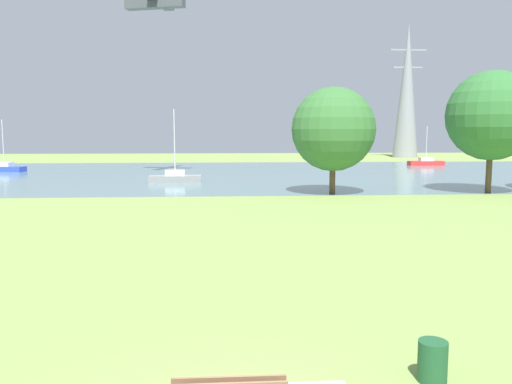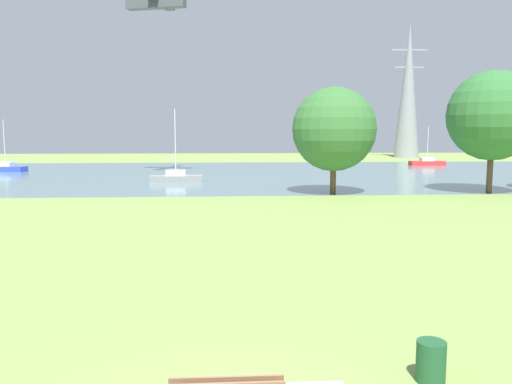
{
  "view_description": "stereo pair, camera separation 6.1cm",
  "coord_description": "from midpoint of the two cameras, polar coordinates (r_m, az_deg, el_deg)",
  "views": [
    {
      "loc": [
        -0.07,
        -7.55,
        4.8
      ],
      "look_at": [
        1.33,
        14.15,
        2.2
      ],
      "focal_mm": 36.25,
      "sensor_mm": 36.0,
      "label": 1
    },
    {
      "loc": [
        -0.01,
        -7.56,
        4.8
      ],
      "look_at": [
        1.33,
        14.15,
        2.2
      ],
      "focal_mm": 36.25,
      "sensor_mm": 36.0,
      "label": 2
    }
  ],
  "objects": [
    {
      "name": "ground_plane",
      "position": [
        29.94,
        -3.58,
        -2.43
      ],
      "size": [
        160.0,
        160.0,
        0.0
      ],
      "primitive_type": "plane",
      "color": "#7F994C"
    },
    {
      "name": "litter_bin",
      "position": [
        10.95,
        18.74,
        -17.27
      ],
      "size": [
        0.56,
        0.56,
        0.8
      ],
      "primitive_type": "cylinder",
      "color": "#1E512D",
      "rests_on": "ground"
    },
    {
      "name": "water_surface",
      "position": [
        57.75,
        -3.66,
        2.04
      ],
      "size": [
        140.0,
        40.0,
        0.02
      ],
      "primitive_type": "cube",
      "color": "slate",
      "rests_on": "ground"
    },
    {
      "name": "sailboat_red",
      "position": [
        74.96,
        18.21,
        3.14
      ],
      "size": [
        4.81,
        1.54,
        5.36
      ],
      "color": "red",
      "rests_on": "water_surface"
    },
    {
      "name": "sailboat_gray",
      "position": [
        48.74,
        -8.95,
        1.62
      ],
      "size": [
        4.86,
        1.72,
        6.74
      ],
      "color": "gray",
      "rests_on": "water_surface"
    },
    {
      "name": "sailboat_blue",
      "position": [
        67.21,
        -26.03,
        2.41
      ],
      "size": [
        5.02,
        2.57,
        6.06
      ],
      "color": "blue",
      "rests_on": "water_surface"
    },
    {
      "name": "tree_east_far",
      "position": [
        39.33,
        8.48,
        6.87
      ],
      "size": [
        6.3,
        6.3,
        8.05
      ],
      "color": "brown",
      "rests_on": "ground"
    },
    {
      "name": "tree_east_near",
      "position": [
        43.4,
        24.55,
        7.67
      ],
      "size": [
        6.82,
        6.82,
        9.33
      ],
      "color": "brown",
      "rests_on": "ground"
    },
    {
      "name": "electricity_pylon",
      "position": [
        96.79,
        16.29,
        10.67
      ],
      "size": [
        6.4,
        4.4,
        23.52
      ],
      "color": "gray",
      "rests_on": "ground"
    },
    {
      "name": "light_aircraft",
      "position": [
        58.52,
        -11.18,
        19.82
      ],
      "size": [
        6.46,
        8.38,
        2.1
      ],
      "color": "#4C5156"
    }
  ]
}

